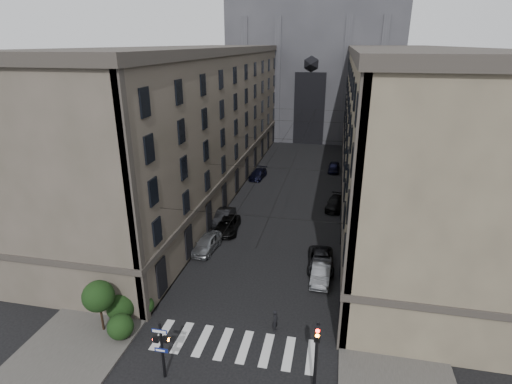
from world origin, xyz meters
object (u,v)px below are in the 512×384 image
Objects in this scene: gothic_tower at (316,50)px; traffic_light_right at (316,351)px; car_right_near at (321,272)px; car_left_midnear at (223,217)px; car_right_midfar at (335,203)px; car_left_near at (207,243)px; car_left_midfar at (228,225)px; car_right_far at (334,167)px; pedestrian_signal_left at (162,346)px; pedestrian at (275,321)px; car_left_far at (258,174)px; car_right_midnear at (321,261)px.

traffic_light_right is at bearing -85.62° from gothic_tower.
gothic_tower is at bearing 96.52° from car_right_near.
car_left_midnear is 0.95× the size of car_right_midfar.
car_right_midfar is at bearing 52.42° from car_left_near.
car_right_far is (10.82, 24.30, 0.03)m from car_left_midfar.
car_left_near is 1.09× the size of car_right_far.
traffic_light_right is at bearing -67.40° from car_left_midfar.
pedestrian_signal_left is at bearing -99.76° from car_right_far.
car_left_near is 0.92× the size of car_left_midfar.
car_left_near is 1.03× the size of car_right_near.
pedestrian_signal_left is 8.30m from pedestrian.
car_right_near is at bearing 55.38° from pedestrian_signal_left.
car_left_far is (0.68, 16.47, -0.08)m from car_left_midnear.
car_left_midnear is at bearing -143.27° from car_right_midfar.
car_left_near reaches higher than car_right_midnear.
pedestrian is (-3.69, -23.68, 0.17)m from car_right_midfar.
car_left_near is at bearing -84.88° from car_left_far.
car_right_midnear is 1.05× the size of car_right_midfar.
car_left_midfar is at bearing 118.32° from traffic_light_right.
car_left_midfar is at bearing -112.14° from car_right_far.
gothic_tower is 13.52× the size of car_right_far.
car_left_far is 0.92× the size of car_right_midnear.
car_left_midfar is 1.10× the size of car_left_far.
traffic_light_right is 1.12× the size of car_left_near.
car_left_far is at bearing -99.06° from gothic_tower.
car_left_near is at bearing 166.87° from car_right_near.
car_left_midnear is at bearing 96.84° from pedestrian_signal_left.
car_left_near is 31.16m from car_right_far.
traffic_light_right is 19.40m from car_left_near.
car_right_near is (8.85, 12.82, -1.58)m from pedestrian_signal_left.
pedestrian_signal_left reaches higher than car_left_near.
car_left_midnear is (-2.69, 22.38, -1.57)m from pedestrian_signal_left.
gothic_tower is 33.48× the size of pedestrian.
car_right_midfar is (0.60, 28.77, -2.59)m from traffic_light_right.
car_right_near is at bearing -36.07° from car_left_midnear.
traffic_light_right reaches higher than car_right_near.
car_right_midnear is 9.75m from pedestrian.
car_left_near reaches higher than car_right_far.
traffic_light_right is at bearing -83.25° from car_right_midfar.
traffic_light_right reaches higher than car_right_midnear.
car_right_midfar is at bearing -0.97° from pedestrian.
pedestrian is (8.51, -10.27, 0.07)m from car_left_near.
car_right_near is (10.86, -26.03, 0.08)m from car_left_far.
pedestrian is at bearing -109.63° from car_right_near.
car_left_near is 6.60m from car_left_midnear.
car_left_far is at bearing -150.63° from car_right_far.
car_right_near is 7.84m from pedestrian.
traffic_light_right is 14.70m from car_right_midnear.
gothic_tower is at bearing 94.38° from traffic_light_right.
car_left_near is at bearing -110.12° from car_right_far.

